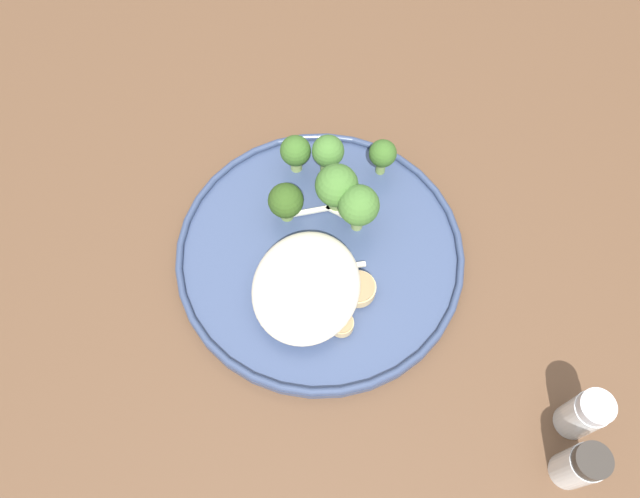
% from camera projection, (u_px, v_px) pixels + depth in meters
% --- Properties ---
extents(ground, '(6.00, 6.00, 0.00)m').
position_uv_depth(ground, '(324.00, 418.00, 1.32)').
color(ground, '#2D2B28').
extents(wooden_dining_table, '(1.40, 1.00, 0.74)m').
position_uv_depth(wooden_dining_table, '(327.00, 298.00, 0.73)').
color(wooden_dining_table, brown).
rests_on(wooden_dining_table, ground).
extents(dinner_plate, '(0.29, 0.29, 0.02)m').
position_uv_depth(dinner_plate, '(320.00, 254.00, 0.65)').
color(dinner_plate, '#38476B').
rests_on(dinner_plate, wooden_dining_table).
extents(noodle_bed, '(0.12, 0.10, 0.04)m').
position_uv_depth(noodle_bed, '(306.00, 287.00, 0.61)').
color(noodle_bed, beige).
rests_on(noodle_bed, dinner_plate).
extents(seared_scallop_right_edge, '(0.02, 0.02, 0.01)m').
position_uv_depth(seared_scallop_right_edge, '(329.00, 289.00, 0.62)').
color(seared_scallop_right_edge, '#DBB77A').
rests_on(seared_scallop_right_edge, dinner_plate).
extents(seared_scallop_tiny_bay, '(0.03, 0.03, 0.02)m').
position_uv_depth(seared_scallop_tiny_bay, '(306.00, 285.00, 0.62)').
color(seared_scallop_tiny_bay, beige).
rests_on(seared_scallop_tiny_bay, dinner_plate).
extents(seared_scallop_half_hidden, '(0.03, 0.03, 0.01)m').
position_uv_depth(seared_scallop_half_hidden, '(296.00, 249.00, 0.64)').
color(seared_scallop_half_hidden, '#DBB77A').
rests_on(seared_scallop_half_hidden, dinner_plate).
extents(seared_scallop_rear_pale, '(0.03, 0.03, 0.02)m').
position_uv_depth(seared_scallop_rear_pale, '(292.00, 313.00, 0.61)').
color(seared_scallop_rear_pale, '#E5C689').
rests_on(seared_scallop_rear_pale, dinner_plate).
extents(seared_scallop_front_small, '(0.03, 0.03, 0.02)m').
position_uv_depth(seared_scallop_front_small, '(328.00, 270.00, 0.63)').
color(seared_scallop_front_small, beige).
rests_on(seared_scallop_front_small, dinner_plate).
extents(seared_scallop_left_edge, '(0.02, 0.02, 0.01)m').
position_uv_depth(seared_scallop_left_edge, '(342.00, 324.00, 0.61)').
color(seared_scallop_left_edge, '#DBB77A').
rests_on(seared_scallop_left_edge, dinner_plate).
extents(seared_scallop_tilted_round, '(0.03, 0.03, 0.01)m').
position_uv_depth(seared_scallop_tilted_round, '(358.00, 289.00, 0.62)').
color(seared_scallop_tilted_round, '#DBB77A').
rests_on(seared_scallop_tilted_round, dinner_plate).
extents(broccoli_floret_center_pile, '(0.04, 0.04, 0.07)m').
position_uv_depth(broccoli_floret_center_pile, '(337.00, 187.00, 0.64)').
color(broccoli_floret_center_pile, '#7A994C').
rests_on(broccoli_floret_center_pile, dinner_plate).
extents(broccoli_floret_small_sprig, '(0.03, 0.03, 0.05)m').
position_uv_depth(broccoli_floret_small_sprig, '(383.00, 154.00, 0.66)').
color(broccoli_floret_small_sprig, '#7A994C').
rests_on(broccoli_floret_small_sprig, dinner_plate).
extents(broccoli_floret_left_leaning, '(0.04, 0.04, 0.06)m').
position_uv_depth(broccoli_floret_left_leaning, '(359.00, 206.00, 0.63)').
color(broccoli_floret_left_leaning, '#89A356').
rests_on(broccoli_floret_left_leaning, dinner_plate).
extents(broccoli_floret_rear_charred, '(0.04, 0.04, 0.05)m').
position_uv_depth(broccoli_floret_rear_charred, '(286.00, 201.00, 0.64)').
color(broccoli_floret_rear_charred, '#7A994C').
rests_on(broccoli_floret_rear_charred, dinner_plate).
extents(broccoli_floret_front_edge, '(0.03, 0.03, 0.05)m').
position_uv_depth(broccoli_floret_front_edge, '(296.00, 152.00, 0.67)').
color(broccoli_floret_front_edge, '#89A356').
rests_on(broccoli_floret_front_edge, dinner_plate).
extents(broccoli_floret_tall_stalk, '(0.03, 0.03, 0.06)m').
position_uv_depth(broccoli_floret_tall_stalk, '(328.00, 153.00, 0.66)').
color(broccoli_floret_tall_stalk, '#7A994C').
rests_on(broccoli_floret_tall_stalk, dinner_plate).
extents(onion_sliver_short_strip, '(0.01, 0.04, 0.00)m').
position_uv_depth(onion_sliver_short_strip, '(338.00, 214.00, 0.66)').
color(onion_sliver_short_strip, silver).
rests_on(onion_sliver_short_strip, dinner_plate).
extents(onion_sliver_pale_crescent, '(0.02, 0.04, 0.00)m').
position_uv_depth(onion_sliver_pale_crescent, '(345.00, 265.00, 0.64)').
color(onion_sliver_pale_crescent, silver).
rests_on(onion_sliver_pale_crescent, dinner_plate).
extents(onion_sliver_curled_piece, '(0.03, 0.05, 0.00)m').
position_uv_depth(onion_sliver_curled_piece, '(310.00, 211.00, 0.67)').
color(onion_sliver_curled_piece, silver).
rests_on(onion_sliver_curled_piece, dinner_plate).
extents(salt_shaker, '(0.03, 0.03, 0.07)m').
position_uv_depth(salt_shaker, '(584.00, 414.00, 0.56)').
color(salt_shaker, white).
rests_on(salt_shaker, wooden_dining_table).
extents(pepper_shaker, '(0.03, 0.03, 0.07)m').
position_uv_depth(pepper_shaker, '(580.00, 466.00, 0.54)').
color(pepper_shaker, white).
rests_on(pepper_shaker, wooden_dining_table).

